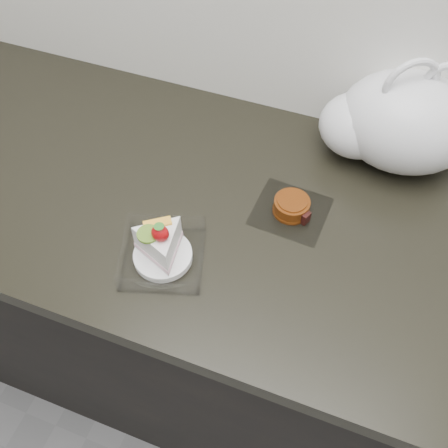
# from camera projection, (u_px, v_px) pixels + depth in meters

# --- Properties ---
(counter) EXTENTS (2.04, 0.64, 0.90)m
(counter) POSITION_uv_depth(u_px,v_px,m) (265.00, 323.00, 1.31)
(counter) COLOR black
(counter) RESTS_ON ground
(cake_tray) EXTENTS (0.18, 0.18, 0.11)m
(cake_tray) POSITION_uv_depth(u_px,v_px,m) (162.00, 250.00, 0.88)
(cake_tray) COLOR white
(cake_tray) RESTS_ON counter
(mooncake_wrap) EXTENTS (0.15, 0.14, 0.03)m
(mooncake_wrap) POSITION_uv_depth(u_px,v_px,m) (292.00, 207.00, 0.96)
(mooncake_wrap) COLOR white
(mooncake_wrap) RESTS_ON counter
(plastic_bag) EXTENTS (0.35, 0.29, 0.25)m
(plastic_bag) POSITION_uv_depth(u_px,v_px,m) (396.00, 122.00, 0.98)
(plastic_bag) COLOR white
(plastic_bag) RESTS_ON counter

